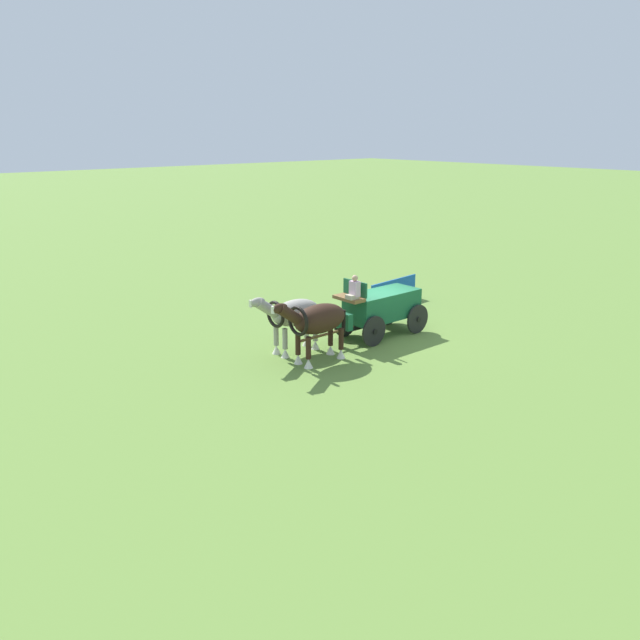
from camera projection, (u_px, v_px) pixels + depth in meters
ground_plane at (381, 335)px, 24.76m from camera, size 220.00×220.00×0.00m
show_wagon at (380, 307)px, 24.33m from camera, size 5.86×1.71×2.66m
draft_horse_near at (317, 321)px, 21.48m from camera, size 3.15×1.02×2.33m
draft_horse_off at (293, 315)px, 22.44m from camera, size 3.03×0.95×2.25m
sponsor_banner at (394, 291)px, 29.09m from camera, size 3.19×0.37×1.10m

